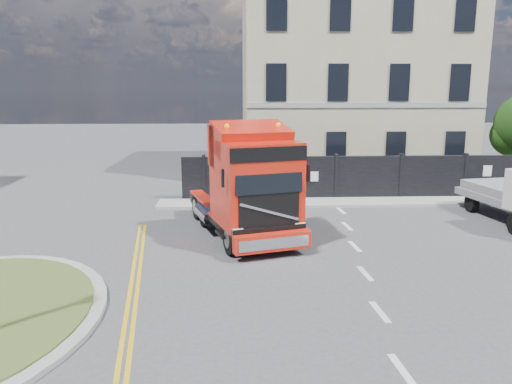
{
  "coord_description": "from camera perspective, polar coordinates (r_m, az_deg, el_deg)",
  "views": [
    {
      "loc": [
        -0.64,
        -13.27,
        5.01
      ],
      "look_at": [
        0.05,
        2.15,
        1.8
      ],
      "focal_mm": 35.0,
      "sensor_mm": 36.0,
      "label": 1
    }
  ],
  "objects": [
    {
      "name": "ground",
      "position": [
        14.19,
        0.2,
        -8.92
      ],
      "size": [
        120.0,
        120.0,
        0.0
      ],
      "primitive_type": "plane",
      "color": "#424244",
      "rests_on": "ground"
    },
    {
      "name": "hoarding_fence",
      "position": [
        23.74,
        15.13,
        1.61
      ],
      "size": [
        18.8,
        0.25,
        2.0
      ],
      "color": "black",
      "rests_on": "ground"
    },
    {
      "name": "georgian_building",
      "position": [
        30.51,
        10.29,
        13.0
      ],
      "size": [
        12.3,
        10.3,
        12.8
      ],
      "color": "#BAB294",
      "rests_on": "ground"
    },
    {
      "name": "pavement_far",
      "position": [
        22.91,
        14.37,
        -1.1
      ],
      "size": [
        20.0,
        1.6,
        0.12
      ],
      "primitive_type": "cube",
      "color": "gray",
      "rests_on": "ground"
    },
    {
      "name": "truck",
      "position": [
        16.59,
        -0.75,
        0.31
      ],
      "size": [
        4.12,
        6.82,
        3.84
      ],
      "rotation": [
        0.0,
        0.0,
        0.29
      ],
      "color": "black",
      "rests_on": "ground"
    }
  ]
}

